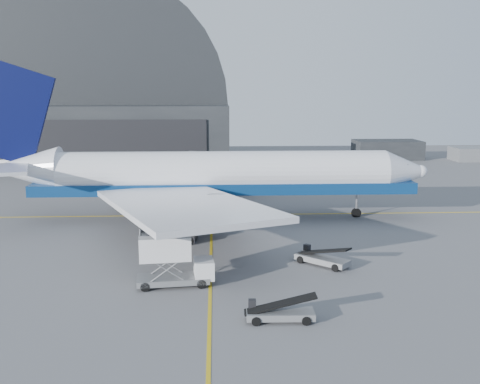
{
  "coord_description": "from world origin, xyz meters",
  "views": [
    {
      "loc": [
        0.46,
        -42.6,
        14.76
      ],
      "look_at": [
        2.98,
        11.06,
        4.5
      ],
      "focal_mm": 40.0,
      "sensor_mm": 36.0,
      "label": 1
    }
  ],
  "objects_px": {
    "belt_loader_a": "(279,313)",
    "belt_loader_b": "(322,258)",
    "airliner": "(206,175)",
    "pushback_tug": "(178,235)",
    "catering_truck": "(172,260)"
  },
  "relations": [
    {
      "from": "airliner",
      "to": "belt_loader_a",
      "type": "height_order",
      "value": "airliner"
    },
    {
      "from": "catering_truck",
      "to": "belt_loader_b",
      "type": "height_order",
      "value": "catering_truck"
    },
    {
      "from": "belt_loader_a",
      "to": "belt_loader_b",
      "type": "distance_m",
      "value": 12.15
    },
    {
      "from": "pushback_tug",
      "to": "belt_loader_b",
      "type": "xyz_separation_m",
      "value": [
        12.84,
        -7.8,
        -0.09
      ]
    },
    {
      "from": "airliner",
      "to": "belt_loader_a",
      "type": "xyz_separation_m",
      "value": [
        5.14,
        -28.46,
        -4.55
      ]
    },
    {
      "from": "airliner",
      "to": "pushback_tug",
      "type": "xyz_separation_m",
      "value": [
        -2.72,
        -9.57,
        -4.42
      ]
    },
    {
      "from": "pushback_tug",
      "to": "belt_loader_a",
      "type": "distance_m",
      "value": 20.46
    },
    {
      "from": "airliner",
      "to": "catering_truck",
      "type": "bearing_deg",
      "value": -96.04
    },
    {
      "from": "catering_truck",
      "to": "belt_loader_a",
      "type": "bearing_deg",
      "value": -48.26
    },
    {
      "from": "catering_truck",
      "to": "pushback_tug",
      "type": "relative_size",
      "value": 1.45
    },
    {
      "from": "airliner",
      "to": "pushback_tug",
      "type": "relative_size",
      "value": 12.49
    },
    {
      "from": "airliner",
      "to": "pushback_tug",
      "type": "height_order",
      "value": "airliner"
    },
    {
      "from": "airliner",
      "to": "belt_loader_b",
      "type": "relative_size",
      "value": 11.38
    },
    {
      "from": "pushback_tug",
      "to": "belt_loader_a",
      "type": "bearing_deg",
      "value": -60.68
    },
    {
      "from": "airliner",
      "to": "belt_loader_a",
      "type": "relative_size",
      "value": 11.01
    }
  ]
}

